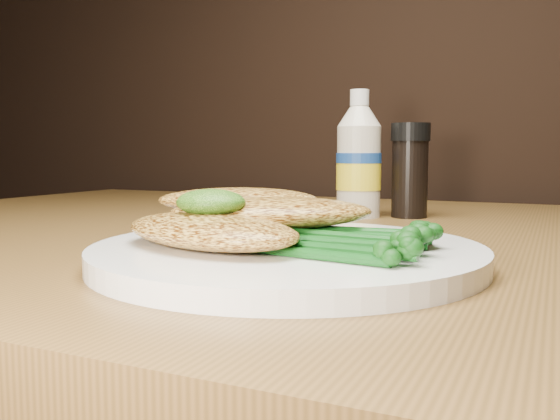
% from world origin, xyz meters
% --- Properties ---
extents(plate, '(0.28, 0.28, 0.01)m').
position_xyz_m(plate, '(0.07, 0.86, 0.76)').
color(plate, white).
rests_on(plate, dining_table).
extents(chicken_front, '(0.16, 0.12, 0.02)m').
position_xyz_m(chicken_front, '(0.03, 0.82, 0.78)').
color(chicken_front, gold).
rests_on(chicken_front, plate).
extents(chicken_mid, '(0.17, 0.14, 0.02)m').
position_xyz_m(chicken_mid, '(0.05, 0.87, 0.79)').
color(chicken_mid, gold).
rests_on(chicken_mid, plate).
extents(chicken_back, '(0.14, 0.12, 0.02)m').
position_xyz_m(chicken_back, '(0.01, 0.90, 0.79)').
color(chicken_back, gold).
rests_on(chicken_back, plate).
extents(pesto_front, '(0.06, 0.05, 0.02)m').
position_xyz_m(pesto_front, '(0.02, 0.83, 0.79)').
color(pesto_front, black).
rests_on(pesto_front, chicken_front).
extents(broccolini_bundle, '(0.15, 0.12, 0.02)m').
position_xyz_m(broccolini_bundle, '(0.11, 0.86, 0.78)').
color(broccolini_bundle, '#104914').
rests_on(broccolini_bundle, plate).
extents(mayo_bottle, '(0.06, 0.06, 0.15)m').
position_xyz_m(mayo_bottle, '(0.02, 1.17, 0.83)').
color(mayo_bottle, beige).
rests_on(mayo_bottle, dining_table).
extents(pepper_grinder, '(0.05, 0.05, 0.11)m').
position_xyz_m(pepper_grinder, '(0.08, 1.19, 0.81)').
color(pepper_grinder, black).
rests_on(pepper_grinder, dining_table).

